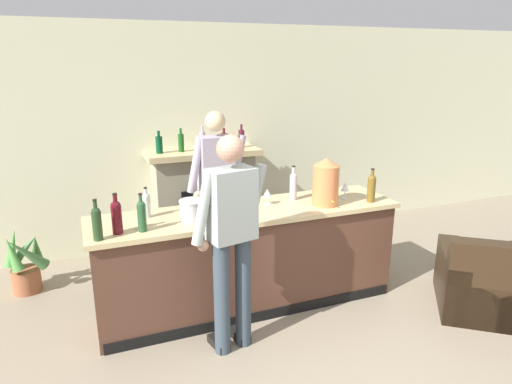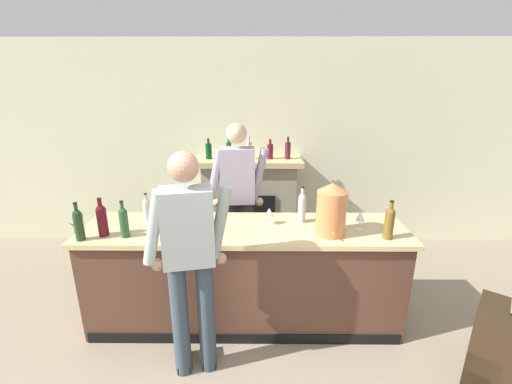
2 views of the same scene
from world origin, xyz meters
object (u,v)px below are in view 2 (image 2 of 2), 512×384
(person_customer, at_px, (190,259))
(wine_bottle_port_short, at_px, (78,223))
(wine_glass_front_right, at_px, (205,219))
(wine_bottle_chardonnay_pale, at_px, (102,219))
(person_bartender, at_px, (238,199))
(potted_plant_corner, at_px, (87,240))
(wine_bottle_riesling_slim, at_px, (302,207))
(wine_glass_by_dispenser, at_px, (269,213))
(wine_glass_front_left, at_px, (202,213))
(ice_bucket_steel, at_px, (180,222))
(wine_glass_back_row, at_px, (360,216))
(copper_dispenser, at_px, (331,209))
(wine_bottle_rose_blush, at_px, (147,209))
(wine_bottle_cabernet_heavy, at_px, (124,221))
(fireplace_stone, at_px, (249,203))
(wine_bottle_merlot_tall, at_px, (389,222))

(person_customer, height_order, wine_bottle_port_short, person_customer)
(person_customer, distance_m, wine_glass_front_right, 0.53)
(wine_bottle_chardonnay_pale, bearing_deg, person_bartender, 37.60)
(potted_plant_corner, height_order, wine_bottle_riesling_slim, wine_bottle_riesling_slim)
(wine_glass_front_right, relative_size, wine_glass_by_dispenser, 1.05)
(wine_bottle_chardonnay_pale, relative_size, wine_glass_front_left, 2.33)
(ice_bucket_steel, xyz_separation_m, wine_glass_back_row, (1.57, 0.06, 0.03))
(copper_dispenser, bearing_deg, wine_glass_front_left, 168.23)
(wine_bottle_riesling_slim, bearing_deg, copper_dispenser, -51.06)
(potted_plant_corner, xyz_separation_m, wine_glass_back_row, (3.06, -1.13, 0.78))
(ice_bucket_steel, distance_m, wine_bottle_port_short, 0.81)
(wine_glass_back_row, bearing_deg, wine_bottle_rose_blush, 175.03)
(ice_bucket_steel, distance_m, wine_glass_front_right, 0.22)
(wine_bottle_chardonnay_pale, distance_m, wine_bottle_riesling_slim, 1.74)
(copper_dispenser, xyz_separation_m, ice_bucket_steel, (-1.29, 0.04, -0.14))
(wine_bottle_rose_blush, xyz_separation_m, wine_glass_back_row, (1.92, -0.17, -0.00))
(copper_dispenser, relative_size, wine_bottle_cabernet_heavy, 1.43)
(ice_bucket_steel, height_order, wine_bottle_chardonnay_pale, wine_bottle_chardonnay_pale)
(fireplace_stone, xyz_separation_m, wine_glass_front_right, (-0.34, -1.66, 0.45))
(wine_bottle_port_short, xyz_separation_m, wine_bottle_chardonnay_pale, (0.15, 0.09, 0.00))
(wine_bottle_rose_blush, height_order, wine_glass_by_dispenser, wine_bottle_rose_blush)
(wine_glass_by_dispenser, bearing_deg, person_customer, -130.99)
(wine_bottle_riesling_slim, height_order, wine_glass_by_dispenser, wine_bottle_riesling_slim)
(wine_bottle_port_short, xyz_separation_m, wine_glass_front_left, (0.95, 0.36, -0.05))
(wine_bottle_cabernet_heavy, distance_m, wine_glass_by_dispenser, 1.25)
(wine_glass_front_left, bearing_deg, wine_bottle_cabernet_heavy, -153.36)
(fireplace_stone, relative_size, wine_bottle_riesling_slim, 4.52)
(wine_glass_front_right, distance_m, wine_glass_back_row, 1.36)
(person_customer, relative_size, wine_glass_front_left, 12.45)
(wine_bottle_port_short, bearing_deg, wine_bottle_riesling_slim, 11.83)
(potted_plant_corner, relative_size, person_customer, 0.38)
(person_bartender, distance_m, wine_bottle_riesling_slim, 0.83)
(person_bartender, height_order, wine_bottle_merlot_tall, person_bartender)
(person_customer, distance_m, wine_bottle_merlot_tall, 1.63)
(wine_bottle_riesling_slim, bearing_deg, wine_glass_by_dispenser, -170.40)
(copper_dispenser, xyz_separation_m, wine_bottle_port_short, (-2.08, -0.13, -0.08))
(person_bartender, distance_m, wine_bottle_port_short, 1.55)
(wine_glass_front_left, bearing_deg, person_bartender, 62.24)
(wine_bottle_cabernet_heavy, distance_m, wine_glass_front_left, 0.67)
(wine_bottle_cabernet_heavy, bearing_deg, wine_bottle_rose_blush, 75.20)
(wine_glass_back_row, bearing_deg, wine_bottle_riesling_slim, 161.78)
(wine_bottle_rose_blush, relative_size, wine_glass_front_right, 1.68)
(wine_bottle_rose_blush, relative_size, wine_glass_front_left, 1.91)
(person_customer, height_order, wine_bottle_chardonnay_pale, person_customer)
(wine_bottle_port_short, bearing_deg, potted_plant_corner, 117.37)
(ice_bucket_steel, height_order, wine_bottle_port_short, wine_bottle_port_short)
(wine_bottle_chardonnay_pale, bearing_deg, wine_glass_back_row, 3.62)
(potted_plant_corner, relative_size, wine_glass_by_dispenser, 4.37)
(person_customer, bearing_deg, copper_dispenser, 23.31)
(ice_bucket_steel, bearing_deg, wine_glass_back_row, 2.12)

